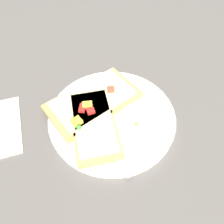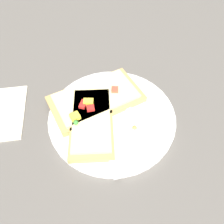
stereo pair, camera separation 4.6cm
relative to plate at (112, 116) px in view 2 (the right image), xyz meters
name	(u,v)px [view 2 (the right image)]	position (x,y,z in m)	size (l,w,h in m)	color
ground_plane	(112,118)	(0.00, 0.00, -0.01)	(4.00, 4.00, 0.00)	#56514C
plate	(112,116)	(0.00, 0.00, 0.00)	(0.27, 0.27, 0.01)	white
fork	(129,110)	(0.01, -0.04, 0.01)	(0.23, 0.04, 0.01)	silver
knife	(107,138)	(-0.06, 0.02, 0.01)	(0.20, 0.04, 0.01)	silver
pizza_slice_main	(96,99)	(0.04, 0.03, 0.02)	(0.17, 0.22, 0.03)	tan
pizza_slice_corner	(92,121)	(-0.02, 0.04, 0.02)	(0.18, 0.10, 0.03)	tan
crumb_scatter	(113,124)	(-0.03, 0.00, 0.01)	(0.06, 0.09, 0.01)	#C38649
napkin	(4,112)	(0.05, 0.23, 0.00)	(0.15, 0.09, 0.01)	beige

